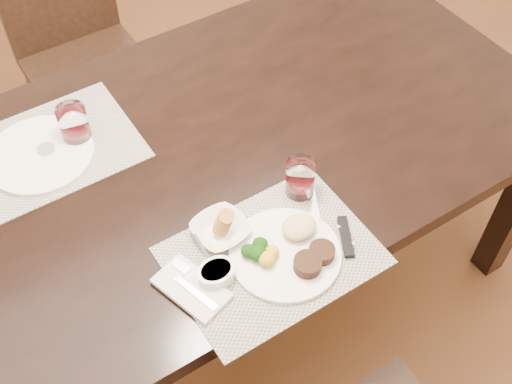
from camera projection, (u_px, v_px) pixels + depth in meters
ground_plane at (211, 298)px, 2.25m from camera, size 4.50×4.50×0.00m
dining_table at (197, 174)px, 1.74m from camera, size 2.00×1.00×0.75m
chair_far at (76, 42)px, 2.36m from camera, size 0.42×0.42×0.90m
placemat_near at (272, 255)px, 1.47m from camera, size 0.46×0.34×0.00m
placemat_far at (47, 150)px, 1.68m from camera, size 0.46×0.34×0.00m
dinner_plate at (290, 250)px, 1.46m from camera, size 0.26×0.26×0.05m
napkin_fork at (192, 288)px, 1.40m from camera, size 0.14×0.19×0.02m
steak_knife at (337, 228)px, 1.51m from camera, size 0.09×0.26×0.01m
cracker_bowl at (220, 230)px, 1.49m from camera, size 0.14×0.14×0.06m
sauce_ramekin at (216, 273)px, 1.41m from camera, size 0.09×0.13×0.07m
wine_glass_near at (300, 179)px, 1.55m from camera, size 0.07×0.07×0.10m
far_plate at (40, 154)px, 1.66m from camera, size 0.28×0.28×0.01m
wine_glass_far at (75, 126)px, 1.67m from camera, size 0.08×0.08×0.11m
salt_cellar at (47, 151)px, 1.66m from camera, size 0.05×0.05×0.02m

